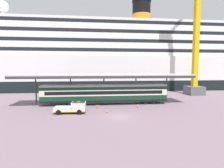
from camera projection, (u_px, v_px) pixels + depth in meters
The scene contains 9 objects.
ground_plane at pixel (120, 116), 28.35m from camera, with size 400.00×400.00×0.00m, color slate.
cruise_ship at pixel (127, 59), 68.98m from camera, with size 155.34×22.01×32.96m.
platform_canopy at pixel (105, 76), 38.05m from camera, with size 36.97×6.14×6.27m.
train_carriage at pixel (105, 93), 37.93m from camera, with size 25.86×2.81×4.11m.
service_truck at pixel (73, 107), 30.33m from camera, with size 5.31×2.49×2.02m.
traffic_cone_near at pixel (138, 105), 35.19m from camera, with size 0.36×0.36×0.67m.
traffic_cone_mid at pixel (97, 106), 34.46m from camera, with size 0.36×0.36×0.77m.
traffic_cone_far at pixel (107, 111), 30.43m from camera, with size 0.36×0.36×0.70m.
dockside_crane at pixel (198, 29), 50.76m from camera, with size 15.36×4.40×56.37m.
Camera 1 is at (-4.36, -27.51, 7.43)m, focal length 29.11 mm.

